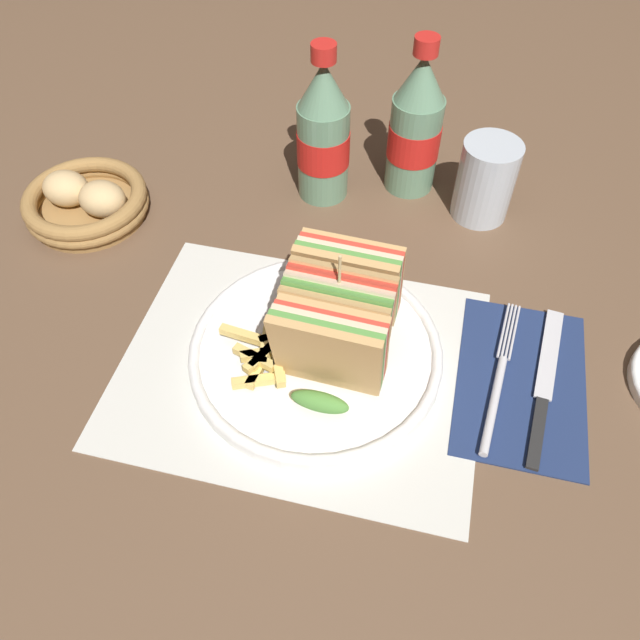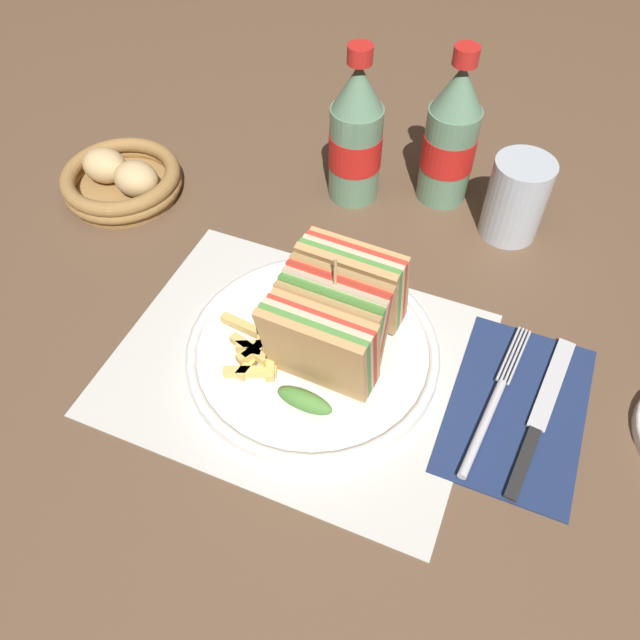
{
  "view_description": "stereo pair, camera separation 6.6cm",
  "coord_description": "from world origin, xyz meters",
  "px_view_note": "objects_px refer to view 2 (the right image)",
  "views": [
    {
      "loc": [
        0.11,
        -0.36,
        0.55
      ],
      "look_at": [
        0.01,
        0.05,
        0.04
      ],
      "focal_mm": 35.0,
      "sensor_mm": 36.0,
      "label": 1
    },
    {
      "loc": [
        0.17,
        -0.34,
        0.55
      ],
      "look_at": [
        0.01,
        0.05,
        0.04
      ],
      "focal_mm": 35.0,
      "sensor_mm": 36.0,
      "label": 2
    }
  ],
  "objects_px": {
    "knife": "(541,415)",
    "bread_basket": "(122,180)",
    "plate_main": "(313,351)",
    "coke_bottle_far": "(451,138)",
    "coke_bottle_near": "(356,137)",
    "club_sandwich": "(335,320)",
    "fork": "(490,411)",
    "glass_near": "(515,203)"
  },
  "relations": [
    {
      "from": "plate_main",
      "to": "fork",
      "type": "relative_size",
      "value": 1.36
    },
    {
      "from": "plate_main",
      "to": "knife",
      "type": "relative_size",
      "value": 1.32
    },
    {
      "from": "fork",
      "to": "bread_basket",
      "type": "bearing_deg",
      "value": 169.78
    },
    {
      "from": "plate_main",
      "to": "knife",
      "type": "height_order",
      "value": "plate_main"
    },
    {
      "from": "club_sandwich",
      "to": "knife",
      "type": "xyz_separation_m",
      "value": [
        0.22,
        0.01,
        -0.06
      ]
    },
    {
      "from": "coke_bottle_near",
      "to": "bread_basket",
      "type": "relative_size",
      "value": 1.31
    },
    {
      "from": "plate_main",
      "to": "fork",
      "type": "height_order",
      "value": "plate_main"
    },
    {
      "from": "knife",
      "to": "bread_basket",
      "type": "height_order",
      "value": "bread_basket"
    },
    {
      "from": "coke_bottle_far",
      "to": "bread_basket",
      "type": "relative_size",
      "value": 1.31
    },
    {
      "from": "fork",
      "to": "plate_main",
      "type": "bearing_deg",
      "value": -173.97
    },
    {
      "from": "glass_near",
      "to": "coke_bottle_near",
      "type": "bearing_deg",
      "value": -178.6
    },
    {
      "from": "coke_bottle_near",
      "to": "knife",
      "type": "bearing_deg",
      "value": -41.1
    },
    {
      "from": "plate_main",
      "to": "fork",
      "type": "bearing_deg",
      "value": -0.08
    },
    {
      "from": "club_sandwich",
      "to": "knife",
      "type": "distance_m",
      "value": 0.23
    },
    {
      "from": "coke_bottle_far",
      "to": "glass_near",
      "type": "xyz_separation_m",
      "value": [
        0.1,
        -0.04,
        -0.04
      ]
    },
    {
      "from": "club_sandwich",
      "to": "fork",
      "type": "xyz_separation_m",
      "value": [
        0.17,
        -0.0,
        -0.06
      ]
    },
    {
      "from": "fork",
      "to": "glass_near",
      "type": "height_order",
      "value": "glass_near"
    },
    {
      "from": "coke_bottle_near",
      "to": "bread_basket",
      "type": "distance_m",
      "value": 0.32
    },
    {
      "from": "coke_bottle_near",
      "to": "bread_basket",
      "type": "xyz_separation_m",
      "value": [
        -0.29,
        -0.12,
        -0.07
      ]
    },
    {
      "from": "plate_main",
      "to": "coke_bottle_far",
      "type": "distance_m",
      "value": 0.33
    },
    {
      "from": "plate_main",
      "to": "club_sandwich",
      "type": "height_order",
      "value": "club_sandwich"
    },
    {
      "from": "plate_main",
      "to": "bread_basket",
      "type": "height_order",
      "value": "bread_basket"
    },
    {
      "from": "bread_basket",
      "to": "glass_near",
      "type": "bearing_deg",
      "value": 14.03
    },
    {
      "from": "fork",
      "to": "coke_bottle_far",
      "type": "bearing_deg",
      "value": 119.54
    },
    {
      "from": "bread_basket",
      "to": "plate_main",
      "type": "bearing_deg",
      "value": -24.51
    },
    {
      "from": "plate_main",
      "to": "coke_bottle_far",
      "type": "height_order",
      "value": "coke_bottle_far"
    },
    {
      "from": "club_sandwich",
      "to": "coke_bottle_far",
      "type": "bearing_deg",
      "value": 84.44
    },
    {
      "from": "fork",
      "to": "bread_basket",
      "type": "distance_m",
      "value": 0.56
    },
    {
      "from": "glass_near",
      "to": "coke_bottle_far",
      "type": "bearing_deg",
      "value": 158.94
    },
    {
      "from": "glass_near",
      "to": "bread_basket",
      "type": "distance_m",
      "value": 0.51
    },
    {
      "from": "plate_main",
      "to": "club_sandwich",
      "type": "distance_m",
      "value": 0.06
    },
    {
      "from": "plate_main",
      "to": "bread_basket",
      "type": "distance_m",
      "value": 0.38
    },
    {
      "from": "knife",
      "to": "bread_basket",
      "type": "distance_m",
      "value": 0.6
    },
    {
      "from": "fork",
      "to": "knife",
      "type": "height_order",
      "value": "fork"
    },
    {
      "from": "knife",
      "to": "fork",
      "type": "bearing_deg",
      "value": -154.7
    },
    {
      "from": "knife",
      "to": "coke_bottle_far",
      "type": "bearing_deg",
      "value": 127.75
    },
    {
      "from": "plate_main",
      "to": "glass_near",
      "type": "bearing_deg",
      "value": 61.52
    },
    {
      "from": "plate_main",
      "to": "glass_near",
      "type": "height_order",
      "value": "glass_near"
    },
    {
      "from": "knife",
      "to": "coke_bottle_near",
      "type": "relative_size",
      "value": 0.99
    },
    {
      "from": "fork",
      "to": "bread_basket",
      "type": "relative_size",
      "value": 1.26
    },
    {
      "from": "coke_bottle_near",
      "to": "glass_near",
      "type": "bearing_deg",
      "value": 1.4
    },
    {
      "from": "coke_bottle_far",
      "to": "fork",
      "type": "bearing_deg",
      "value": -66.58
    }
  ]
}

